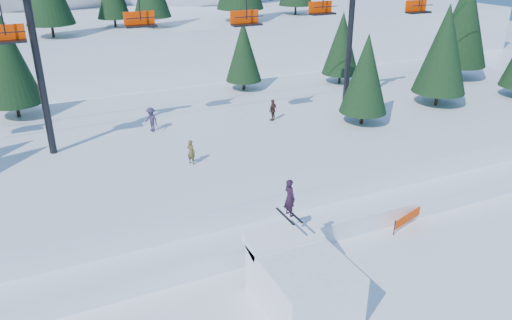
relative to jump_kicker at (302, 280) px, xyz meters
name	(u,v)px	position (x,y,z in m)	size (l,w,h in m)	color
mid_shelf	(191,148)	(0.41, 16.56, -0.06)	(70.00, 22.00, 2.50)	white
berm	(248,222)	(0.41, 6.56, -0.76)	(70.00, 6.00, 1.10)	white
jump_kicker	(302,280)	(0.00, 0.00, 0.00)	(3.54, 4.82, 5.50)	white
chairlift	(207,31)	(2.01, 16.61, 8.01)	(46.00, 3.21, 10.28)	black
conifer_stand	(217,62)	(3.01, 17.54, 5.69)	(63.15, 16.96, 9.77)	black
distant_skiers	(115,139)	(-4.96, 15.05, 2.04)	(32.00, 7.58, 1.83)	#302644
banner_near	(409,217)	(8.80, 3.23, -0.77)	(2.73, 0.90, 0.90)	black
banner_far	(399,209)	(8.97, 4.23, -0.77)	(2.71, 0.96, 0.90)	black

